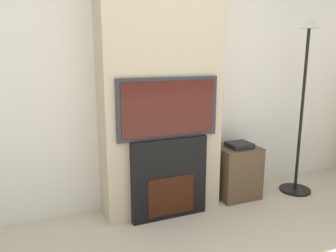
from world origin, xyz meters
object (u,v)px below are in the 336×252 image
object	(u,v)px
television	(168,108)
media_stand	(236,171)
fireplace	(168,178)
floor_lamp	(303,95)

from	to	relation	value
television	media_stand	world-z (taller)	television
television	fireplace	bearing A→B (deg)	90.00
floor_lamp	media_stand	xyz separation A→B (m)	(-0.67, 0.14, -0.76)
media_stand	floor_lamp	bearing A→B (deg)	-11.95
fireplace	floor_lamp	bearing A→B (deg)	-0.85
television	media_stand	distance (m)	1.08
media_stand	fireplace	bearing A→B (deg)	-171.55
fireplace	media_stand	distance (m)	0.82
television	media_stand	bearing A→B (deg)	8.59
television	floor_lamp	xyz separation A→B (m)	(1.47, -0.02, 0.04)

